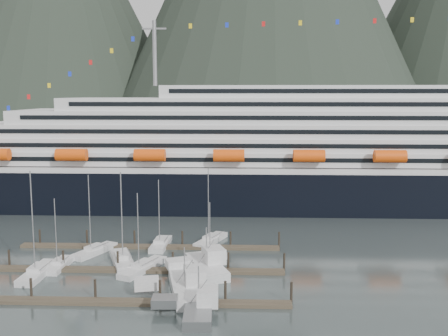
{
  "coord_description": "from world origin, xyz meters",
  "views": [
    {
      "loc": [
        12.51,
        -77.32,
        28.32
      ],
      "look_at": [
        8.6,
        22.0,
        14.2
      ],
      "focal_mm": 42.0,
      "sensor_mm": 36.0,
      "label": 1
    }
  ],
  "objects_px": {
    "cruise_ship": "(314,159)",
    "trawler_c": "(184,286)",
    "sailboat_e": "(95,251)",
    "trawler_e": "(206,265)",
    "trawler_d": "(198,306)",
    "sailboat_a": "(59,265)",
    "sailboat_b": "(38,273)",
    "sailboat_d": "(143,268)",
    "sailboat_c": "(122,261)",
    "sailboat_g": "(211,240)",
    "sailboat_f": "(161,245)",
    "sailboat_h": "(212,262)"
  },
  "relations": [
    {
      "from": "sailboat_a",
      "to": "sailboat_d",
      "type": "xyz_separation_m",
      "value": [
        13.97,
        -0.76,
        0.01
      ]
    },
    {
      "from": "sailboat_e",
      "to": "trawler_e",
      "type": "xyz_separation_m",
      "value": [
        20.55,
        -8.62,
        0.55
      ]
    },
    {
      "from": "sailboat_a",
      "to": "trawler_e",
      "type": "distance_m",
      "value": 24.18
    },
    {
      "from": "sailboat_b",
      "to": "sailboat_f",
      "type": "bearing_deg",
      "value": -44.56
    },
    {
      "from": "sailboat_a",
      "to": "trawler_d",
      "type": "height_order",
      "value": "sailboat_a"
    },
    {
      "from": "sailboat_d",
      "to": "trawler_e",
      "type": "xyz_separation_m",
      "value": [
        10.19,
        0.02,
        0.57
      ]
    },
    {
      "from": "sailboat_a",
      "to": "cruise_ship",
      "type": "bearing_deg",
      "value": -41.47
    },
    {
      "from": "sailboat_e",
      "to": "sailboat_a",
      "type": "bearing_deg",
      "value": 179.84
    },
    {
      "from": "sailboat_f",
      "to": "sailboat_g",
      "type": "bearing_deg",
      "value": -68.47
    },
    {
      "from": "sailboat_f",
      "to": "trawler_d",
      "type": "distance_m",
      "value": 30.86
    },
    {
      "from": "sailboat_e",
      "to": "sailboat_g",
      "type": "xyz_separation_m",
      "value": [
        20.31,
        7.79,
        -0.0
      ]
    },
    {
      "from": "sailboat_d",
      "to": "sailboat_f",
      "type": "height_order",
      "value": "sailboat_d"
    },
    {
      "from": "sailboat_g",
      "to": "sailboat_c",
      "type": "bearing_deg",
      "value": 154.52
    },
    {
      "from": "cruise_ship",
      "to": "trawler_c",
      "type": "relative_size",
      "value": 14.27
    },
    {
      "from": "sailboat_a",
      "to": "sailboat_d",
      "type": "bearing_deg",
      "value": -91.21
    },
    {
      "from": "sailboat_c",
      "to": "sailboat_e",
      "type": "bearing_deg",
      "value": 29.58
    },
    {
      "from": "cruise_ship",
      "to": "trawler_e",
      "type": "relative_size",
      "value": 16.39
    },
    {
      "from": "trawler_e",
      "to": "sailboat_f",
      "type": "bearing_deg",
      "value": 14.64
    },
    {
      "from": "sailboat_a",
      "to": "sailboat_h",
      "type": "relative_size",
      "value": 1.09
    },
    {
      "from": "cruise_ship",
      "to": "trawler_d",
      "type": "height_order",
      "value": "cruise_ship"
    },
    {
      "from": "trawler_c",
      "to": "sailboat_d",
      "type": "bearing_deg",
      "value": 28.23
    },
    {
      "from": "sailboat_c",
      "to": "sailboat_f",
      "type": "xyz_separation_m",
      "value": [
        4.96,
        9.75,
        -0.03
      ]
    },
    {
      "from": "sailboat_e",
      "to": "sailboat_g",
      "type": "bearing_deg",
      "value": -44.59
    },
    {
      "from": "sailboat_d",
      "to": "sailboat_e",
      "type": "relative_size",
      "value": 0.9
    },
    {
      "from": "sailboat_b",
      "to": "sailboat_g",
      "type": "height_order",
      "value": "sailboat_b"
    },
    {
      "from": "sailboat_c",
      "to": "sailboat_f",
      "type": "bearing_deg",
      "value": -47.5
    },
    {
      "from": "trawler_c",
      "to": "sailboat_e",
      "type": "bearing_deg",
      "value": 33.38
    },
    {
      "from": "trawler_e",
      "to": "trawler_d",
      "type": "bearing_deg",
      "value": 159.7
    },
    {
      "from": "sailboat_g",
      "to": "trawler_d",
      "type": "xyz_separation_m",
      "value": [
        0.39,
        -32.52,
        0.46
      ]
    },
    {
      "from": "sailboat_a",
      "to": "sailboat_d",
      "type": "relative_size",
      "value": 0.91
    },
    {
      "from": "sailboat_c",
      "to": "sailboat_d",
      "type": "height_order",
      "value": "sailboat_c"
    },
    {
      "from": "sailboat_g",
      "to": "sailboat_a",
      "type": "bearing_deg",
      "value": 145.3
    },
    {
      "from": "cruise_ship",
      "to": "sailboat_c",
      "type": "relative_size",
      "value": 12.91
    },
    {
      "from": "sailboat_a",
      "to": "sailboat_e",
      "type": "xyz_separation_m",
      "value": [
        3.61,
        7.89,
        0.02
      ]
    },
    {
      "from": "sailboat_b",
      "to": "sailboat_c",
      "type": "bearing_deg",
      "value": -59.83
    },
    {
      "from": "cruise_ship",
      "to": "sailboat_b",
      "type": "relative_size",
      "value": 12.13
    },
    {
      "from": "trawler_c",
      "to": "trawler_d",
      "type": "relative_size",
      "value": 1.25
    },
    {
      "from": "sailboat_c",
      "to": "trawler_c",
      "type": "relative_size",
      "value": 1.11
    },
    {
      "from": "cruise_ship",
      "to": "sailboat_a",
      "type": "height_order",
      "value": "cruise_ship"
    },
    {
      "from": "sailboat_a",
      "to": "sailboat_e",
      "type": "bearing_deg",
      "value": -22.71
    },
    {
      "from": "cruise_ship",
      "to": "sailboat_a",
      "type": "relative_size",
      "value": 17.27
    },
    {
      "from": "cruise_ship",
      "to": "sailboat_b",
      "type": "distance_m",
      "value": 74.66
    },
    {
      "from": "sailboat_a",
      "to": "trawler_e",
      "type": "height_order",
      "value": "sailboat_a"
    },
    {
      "from": "sailboat_b",
      "to": "sailboat_h",
      "type": "xyz_separation_m",
      "value": [
        27.0,
        6.48,
        -0.05
      ]
    },
    {
      "from": "sailboat_e",
      "to": "sailboat_g",
      "type": "height_order",
      "value": "sailboat_g"
    },
    {
      "from": "sailboat_h",
      "to": "trawler_d",
      "type": "bearing_deg",
      "value": -160.52
    },
    {
      "from": "sailboat_b",
      "to": "trawler_c",
      "type": "relative_size",
      "value": 1.18
    },
    {
      "from": "sailboat_f",
      "to": "sailboat_c",
      "type": "bearing_deg",
      "value": 155.41
    },
    {
      "from": "sailboat_d",
      "to": "sailboat_e",
      "type": "height_order",
      "value": "sailboat_e"
    },
    {
      "from": "sailboat_b",
      "to": "sailboat_d",
      "type": "relative_size",
      "value": 1.3
    }
  ]
}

